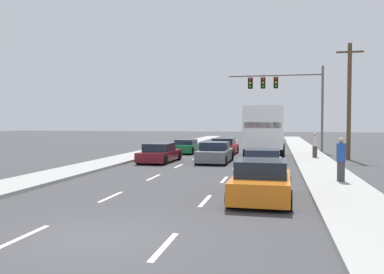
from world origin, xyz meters
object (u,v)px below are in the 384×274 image
(utility_pole_mid, at_px, (349,100))
(pedestrian_near_corner, at_px, (315,145))
(car_green, at_px, (187,147))
(car_orange, at_px, (261,182))
(car_maroon, at_px, (160,153))
(car_red, at_px, (224,147))
(traffic_signal_mast, at_px, (279,89))
(pedestrian_mid_block, at_px, (341,159))
(box_truck, at_px, (266,130))
(car_gray, at_px, (215,153))
(car_silver, at_px, (262,164))

(utility_pole_mid, xyz_separation_m, pedestrian_near_corner, (-2.26, -0.18, -3.18))
(car_green, xyz_separation_m, car_orange, (6.92, -19.00, 0.08))
(car_maroon, relative_size, utility_pole_mid, 0.54)
(car_red, distance_m, pedestrian_near_corner, 7.41)
(traffic_signal_mast, relative_size, pedestrian_mid_block, 4.40)
(utility_pole_mid, distance_m, pedestrian_near_corner, 3.91)
(box_truck, height_order, pedestrian_near_corner, box_truck)
(car_green, height_order, car_orange, car_orange)
(box_truck, relative_size, traffic_signal_mast, 0.99)
(utility_pole_mid, xyz_separation_m, pedestrian_mid_block, (-2.24, -11.65, -3.11))
(car_gray, xyz_separation_m, box_truck, (3.14, 3.03, 1.47))
(car_maroon, height_order, traffic_signal_mast, traffic_signal_mast)
(car_green, xyz_separation_m, box_truck, (6.65, -4.09, 1.54))
(car_green, bearing_deg, traffic_signal_mast, 21.76)
(utility_pole_mid, bearing_deg, car_red, 163.36)
(car_gray, bearing_deg, car_red, 92.17)
(car_green, distance_m, car_orange, 20.22)
(box_truck, height_order, utility_pole_mid, utility_pole_mid)
(car_gray, relative_size, pedestrian_near_corner, 2.53)
(box_truck, bearing_deg, car_orange, -88.95)
(car_gray, xyz_separation_m, utility_pole_mid, (8.82, 3.83, 3.56))
(utility_pole_mid, bearing_deg, pedestrian_mid_block, -100.87)
(car_gray, distance_m, box_truck, 4.60)
(car_silver, xyz_separation_m, utility_pole_mid, (5.60, 9.67, 3.59))
(car_gray, bearing_deg, car_maroon, -171.64)
(car_silver, xyz_separation_m, pedestrian_mid_block, (3.36, -1.99, 0.48))
(car_silver, bearing_deg, traffic_signal_mast, 86.79)
(car_silver, height_order, utility_pole_mid, utility_pole_mid)
(pedestrian_mid_block, bearing_deg, car_red, 115.44)
(car_red, relative_size, car_silver, 1.02)
(box_truck, height_order, pedestrian_mid_block, box_truck)
(car_green, bearing_deg, car_maroon, -90.68)
(car_red, height_order, traffic_signal_mast, traffic_signal_mast)
(car_maroon, xyz_separation_m, car_silver, (6.82, -5.30, 0.01))
(car_maroon, bearing_deg, utility_pole_mid, 19.35)
(car_red, distance_m, box_truck, 5.10)
(utility_pole_mid, bearing_deg, car_gray, -156.51)
(pedestrian_mid_block, bearing_deg, car_maroon, 144.40)
(car_gray, relative_size, pedestrian_mid_block, 2.34)
(car_gray, xyz_separation_m, car_silver, (3.23, -5.83, -0.03))
(car_red, xyz_separation_m, traffic_signal_mast, (4.37, 3.61, 4.94))
(car_green, height_order, pedestrian_near_corner, pedestrian_near_corner)
(pedestrian_near_corner, bearing_deg, car_silver, -109.36)
(car_silver, bearing_deg, pedestrian_near_corner, 70.64)
(car_maroon, height_order, pedestrian_near_corner, pedestrian_near_corner)
(box_truck, distance_m, car_silver, 8.98)
(car_green, distance_m, traffic_signal_mast, 9.61)
(utility_pole_mid, distance_m, pedestrian_mid_block, 12.27)
(car_maroon, relative_size, car_silver, 1.07)
(car_orange, relative_size, traffic_signal_mast, 0.51)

